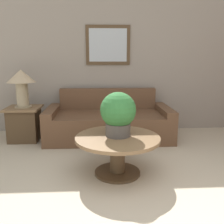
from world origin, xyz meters
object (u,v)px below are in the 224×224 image
couch_main (109,122)px  side_table (25,123)px  table_lamp (21,81)px  potted_plant_on_table (118,113)px  coffee_table (118,147)px

couch_main → side_table: 1.44m
couch_main → table_lamp: table_lamp is taller
side_table → table_lamp: (0.00, 0.00, 0.72)m
couch_main → side_table: bearing=-178.0°
side_table → potted_plant_on_table: (1.49, -1.34, 0.46)m
side_table → coffee_table: bearing=-42.8°
coffee_table → side_table: 2.02m
coffee_table → table_lamp: (-1.48, 1.38, 0.67)m
couch_main → potted_plant_on_table: (0.05, -1.39, 0.48)m
table_lamp → potted_plant_on_table: (1.49, -1.34, -0.26)m
coffee_table → potted_plant_on_table: (0.01, 0.03, 0.41)m
side_table → potted_plant_on_table: 2.06m
couch_main → side_table: (-1.44, -0.05, 0.02)m
side_table → table_lamp: 0.72m
potted_plant_on_table → couch_main: bearing=92.1°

